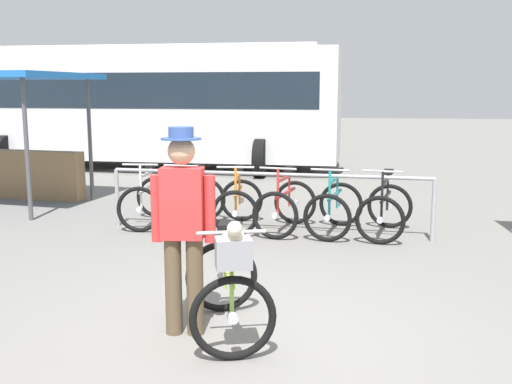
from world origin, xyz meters
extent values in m
plane|color=slate|center=(0.00, 0.00, 0.00)|extent=(80.00, 80.00, 0.00)
cylinder|color=#99999E|center=(-2.53, 3.79, 0.42)|extent=(0.06, 0.06, 0.85)
cylinder|color=#99999E|center=(2.01, 3.47, 0.42)|extent=(0.06, 0.06, 0.85)
cylinder|color=#99999E|center=(-0.26, 3.63, 0.85)|extent=(4.54, 0.37, 0.05)
torus|color=black|center=(-2.13, 4.45, 0.33)|extent=(0.66, 0.12, 0.66)
cylinder|color=#B7B7BC|center=(-2.13, 4.45, 0.33)|extent=(0.08, 0.07, 0.08)
torus|color=black|center=(-2.07, 3.43, 0.33)|extent=(0.66, 0.12, 0.66)
cylinder|color=#B7B7BC|center=(-2.07, 3.43, 0.33)|extent=(0.08, 0.07, 0.08)
cube|color=silver|center=(-2.10, 3.94, 0.56)|extent=(0.09, 0.92, 0.04)
cube|color=silver|center=(-2.10, 3.89, 0.78)|extent=(0.07, 0.61, 0.04)
cylinder|color=silver|center=(-2.11, 4.12, 0.60)|extent=(0.03, 0.03, 0.55)
cube|color=black|center=(-2.11, 4.12, 0.88)|extent=(0.13, 0.25, 0.06)
cylinder|color=silver|center=(-2.08, 3.55, 0.65)|extent=(0.03, 0.03, 0.63)
cylinder|color=#B7B7BC|center=(-2.08, 3.55, 0.96)|extent=(0.52, 0.06, 0.03)
torus|color=black|center=(-1.32, 4.39, 0.33)|extent=(0.67, 0.20, 0.66)
cylinder|color=#B7B7BC|center=(-1.32, 4.39, 0.33)|extent=(0.09, 0.08, 0.08)
torus|color=black|center=(-1.49, 3.39, 0.33)|extent=(0.67, 0.20, 0.66)
cylinder|color=#B7B7BC|center=(-1.49, 3.39, 0.33)|extent=(0.09, 0.08, 0.08)
cube|color=#9ED14C|center=(-1.40, 3.89, 0.56)|extent=(0.18, 0.91, 0.04)
cube|color=#9ED14C|center=(-1.41, 3.84, 0.78)|extent=(0.13, 0.61, 0.04)
cylinder|color=#9ED14C|center=(-1.37, 4.07, 0.60)|extent=(0.03, 0.03, 0.55)
cube|color=black|center=(-1.37, 4.07, 0.88)|extent=(0.16, 0.26, 0.06)
cylinder|color=#9ED14C|center=(-1.47, 3.51, 0.65)|extent=(0.03, 0.03, 0.63)
cylinder|color=#B7B7BC|center=(-1.47, 3.51, 0.96)|extent=(0.52, 0.11, 0.03)
torus|color=black|center=(-0.74, 4.35, 0.33)|extent=(0.66, 0.13, 0.66)
cylinder|color=#B7B7BC|center=(-0.74, 4.35, 0.33)|extent=(0.08, 0.07, 0.08)
torus|color=black|center=(-0.66, 3.33, 0.33)|extent=(0.66, 0.13, 0.66)
cylinder|color=#B7B7BC|center=(-0.66, 3.33, 0.33)|extent=(0.08, 0.07, 0.08)
cube|color=orange|center=(-0.70, 3.84, 0.56)|extent=(0.11, 0.92, 0.04)
cube|color=orange|center=(-0.70, 3.79, 0.78)|extent=(0.08, 0.61, 0.04)
cylinder|color=orange|center=(-0.72, 4.02, 0.60)|extent=(0.03, 0.03, 0.55)
cube|color=black|center=(-0.72, 4.02, 0.88)|extent=(0.14, 0.25, 0.06)
cylinder|color=orange|center=(-0.67, 3.45, 0.65)|extent=(0.03, 0.03, 0.63)
cylinder|color=#B7B7BC|center=(-0.67, 3.45, 0.96)|extent=(0.52, 0.07, 0.03)
torus|color=black|center=(0.09, 4.29, 0.33)|extent=(0.67, 0.22, 0.66)
cylinder|color=#B7B7BC|center=(0.09, 4.29, 0.33)|extent=(0.09, 0.08, 0.08)
torus|color=black|center=(-0.10, 3.29, 0.33)|extent=(0.67, 0.22, 0.66)
cylinder|color=#B7B7BC|center=(-0.10, 3.29, 0.33)|extent=(0.09, 0.08, 0.08)
cube|color=red|center=(-0.01, 3.79, 0.56)|extent=(0.21, 0.91, 0.04)
cube|color=red|center=(-0.02, 3.74, 0.78)|extent=(0.15, 0.61, 0.04)
cylinder|color=red|center=(0.03, 3.97, 0.60)|extent=(0.03, 0.03, 0.55)
cube|color=black|center=(0.03, 3.97, 0.88)|extent=(0.16, 0.26, 0.06)
cylinder|color=red|center=(-0.08, 3.41, 0.65)|extent=(0.03, 0.03, 0.63)
cylinder|color=#B7B7BC|center=(-0.08, 3.41, 0.96)|extent=(0.52, 0.13, 0.03)
torus|color=black|center=(0.78, 4.24, 0.33)|extent=(0.66, 0.20, 0.66)
cylinder|color=#B7B7BC|center=(0.78, 4.24, 0.33)|extent=(0.09, 0.08, 0.08)
torus|color=black|center=(0.60, 3.24, 0.33)|extent=(0.66, 0.20, 0.66)
cylinder|color=#B7B7BC|center=(0.60, 3.24, 0.33)|extent=(0.09, 0.08, 0.08)
cube|color=teal|center=(0.69, 3.74, 0.56)|extent=(0.19, 0.91, 0.04)
cube|color=teal|center=(0.68, 3.69, 0.78)|extent=(0.14, 0.61, 0.04)
cylinder|color=teal|center=(0.72, 3.92, 0.60)|extent=(0.03, 0.03, 0.55)
cube|color=black|center=(0.72, 3.92, 0.88)|extent=(0.16, 0.26, 0.06)
cylinder|color=teal|center=(0.63, 3.36, 0.65)|extent=(0.03, 0.03, 0.63)
cylinder|color=#B7B7BC|center=(0.63, 3.36, 0.96)|extent=(0.52, 0.12, 0.03)
torus|color=black|center=(1.49, 4.19, 0.33)|extent=(0.67, 0.22, 0.66)
cylinder|color=#B7B7BC|center=(1.49, 4.19, 0.33)|extent=(0.09, 0.08, 0.08)
torus|color=black|center=(1.29, 3.19, 0.33)|extent=(0.67, 0.22, 0.66)
cylinder|color=#B7B7BC|center=(1.29, 3.19, 0.33)|extent=(0.09, 0.08, 0.08)
cube|color=black|center=(1.39, 3.69, 0.56)|extent=(0.22, 0.91, 0.04)
cube|color=black|center=(1.38, 3.64, 0.78)|extent=(0.16, 0.61, 0.04)
cylinder|color=black|center=(1.43, 3.87, 0.60)|extent=(0.03, 0.03, 0.55)
cube|color=black|center=(1.43, 3.87, 0.88)|extent=(0.16, 0.26, 0.06)
cylinder|color=black|center=(1.31, 3.31, 0.65)|extent=(0.03, 0.03, 0.63)
cylinder|color=#B7B7BC|center=(1.31, 3.31, 0.96)|extent=(0.52, 0.13, 0.03)
torus|color=black|center=(-0.28, 0.53, 0.33)|extent=(0.65, 0.24, 0.66)
cylinder|color=#B7B7BC|center=(-0.28, 0.53, 0.33)|extent=(0.09, 0.08, 0.08)
torus|color=black|center=(0.00, -0.44, 0.33)|extent=(0.65, 0.24, 0.66)
cylinder|color=#B7B7BC|center=(0.00, -0.44, 0.33)|extent=(0.09, 0.08, 0.08)
cube|color=#9ED14C|center=(-0.14, 0.04, 0.56)|extent=(0.29, 0.89, 0.04)
cube|color=#9ED14C|center=(-0.13, 0.00, 0.78)|extent=(0.21, 0.60, 0.04)
cylinder|color=#9ED14C|center=(-0.19, 0.22, 0.60)|extent=(0.03, 0.03, 0.55)
cube|color=black|center=(-0.19, 0.22, 0.88)|extent=(0.18, 0.26, 0.06)
cylinder|color=#9ED14C|center=(-0.03, -0.33, 0.65)|extent=(0.03, 0.03, 0.63)
cylinder|color=#B7B7BC|center=(-0.03, -0.33, 0.96)|extent=(0.51, 0.17, 0.03)
cube|color=gray|center=(0.01, -0.46, 0.84)|extent=(0.31, 0.27, 0.22)
ellipsoid|color=beige|center=(0.01, -0.46, 0.94)|extent=(0.22, 0.20, 0.16)
sphere|color=beige|center=(0.03, -0.54, 1.04)|extent=(0.11, 0.11, 0.11)
cylinder|color=brown|center=(-0.58, -0.01, 0.41)|extent=(0.14, 0.14, 0.82)
cylinder|color=brown|center=(-0.40, 0.00, 0.41)|extent=(0.14, 0.14, 0.82)
cube|color=red|center=(-0.49, -0.01, 1.11)|extent=(0.35, 0.23, 0.58)
cylinder|color=red|center=(-0.71, 0.00, 1.06)|extent=(0.09, 0.09, 0.55)
cylinder|color=red|center=(-0.27, 0.03, 1.06)|extent=(0.09, 0.09, 0.55)
sphere|color=tan|center=(-0.49, -0.01, 1.53)|extent=(0.22, 0.22, 0.22)
cylinder|color=#334C8C|center=(-0.49, -0.01, 1.63)|extent=(0.32, 0.32, 0.02)
cylinder|color=#334C8C|center=(-0.49, -0.01, 1.68)|extent=(0.20, 0.20, 0.09)
cube|color=silver|center=(-4.31, 10.41, 1.65)|extent=(10.07, 2.81, 2.70)
cube|color=#19232D|center=(-4.31, 10.41, 2.00)|extent=(9.27, 2.80, 0.84)
cube|color=silver|center=(-4.31, 10.41, 3.04)|extent=(9.07, 2.53, 0.08)
cylinder|color=black|center=(-7.59, 9.27, 0.45)|extent=(0.28, 0.91, 0.90)
cylinder|color=black|center=(-7.52, 11.76, 0.45)|extent=(0.28, 0.91, 0.90)
cylinder|color=black|center=(-1.10, 9.06, 0.45)|extent=(0.28, 0.91, 0.90)
cylinder|color=black|center=(-1.02, 11.56, 0.45)|extent=(0.28, 0.91, 0.90)
cylinder|color=#4C4C51|center=(-3.78, 5.74, 1.10)|extent=(0.07, 0.07, 2.20)
cylinder|color=#4C4C51|center=(-4.02, 3.95, 1.10)|extent=(0.07, 0.07, 2.20)
cube|color=olive|center=(-5.08, 5.76, 0.45)|extent=(2.36, 0.61, 0.90)
camera|label=1|loc=(0.77, -4.61, 2.01)|focal=41.98mm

